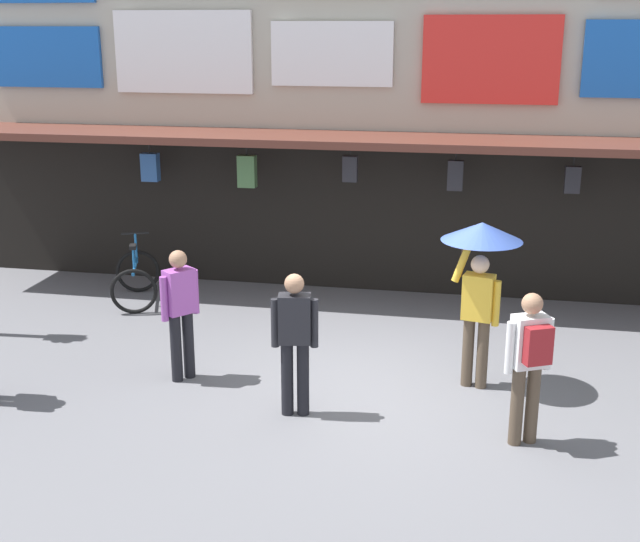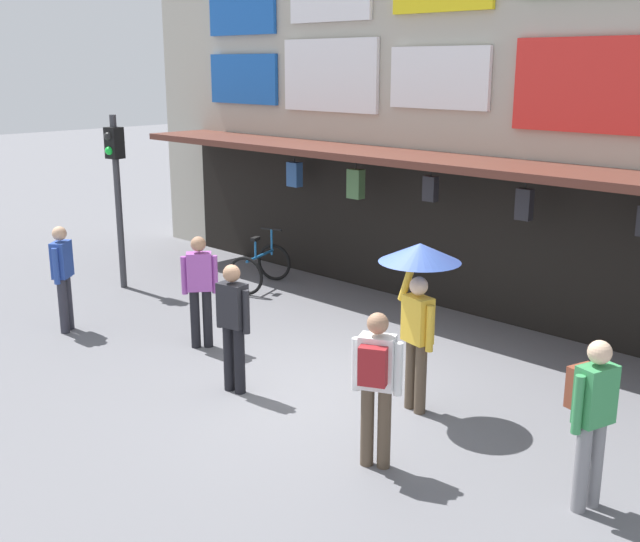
# 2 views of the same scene
# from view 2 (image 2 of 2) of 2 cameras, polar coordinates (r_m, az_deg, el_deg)

# --- Properties ---
(ground_plane) EXTENTS (80.00, 80.00, 0.00)m
(ground_plane) POSITION_cam_2_polar(r_m,az_deg,el_deg) (10.15, 0.25, -8.67)
(ground_plane) COLOR slate
(shopfront) EXTENTS (18.00, 2.60, 8.00)m
(shopfront) POSITION_cam_2_polar(r_m,az_deg,el_deg) (12.97, 14.93, 14.00)
(shopfront) COLOR #B2AD9E
(shopfront) RESTS_ON ground
(traffic_light_near) EXTENTS (0.31, 0.34, 3.20)m
(traffic_light_near) POSITION_cam_2_polar(r_m,az_deg,el_deg) (14.67, -14.76, 6.91)
(traffic_light_near) COLOR #38383D
(traffic_light_near) RESTS_ON ground
(bicycle_parked) EXTENTS (1.07, 1.34, 1.05)m
(bicycle_parked) POSITION_cam_2_polar(r_m,az_deg,el_deg) (14.56, -4.41, 0.29)
(bicycle_parked) COLOR black
(bicycle_parked) RESTS_ON ground
(pedestrian_in_black) EXTENTS (0.40, 0.44, 1.68)m
(pedestrian_in_black) POSITION_cam_2_polar(r_m,az_deg,el_deg) (11.43, -8.81, -1.07)
(pedestrian_in_black) COLOR black
(pedestrian_in_black) RESTS_ON ground
(pedestrian_in_yellow) EXTENTS (0.40, 0.43, 1.68)m
(pedestrian_in_yellow) POSITION_cam_2_polar(r_m,az_deg,el_deg) (12.64, -18.37, -0.12)
(pedestrian_in_yellow) COLOR #2D2D38
(pedestrian_in_yellow) RESTS_ON ground
(pedestrian_in_white) EXTENTS (0.48, 0.46, 1.68)m
(pedestrian_in_white) POSITION_cam_2_polar(r_m,az_deg,el_deg) (7.95, 4.14, -7.93)
(pedestrian_in_white) COLOR brown
(pedestrian_in_white) RESTS_ON ground
(pedestrian_in_blue) EXTENTS (0.52, 0.28, 1.68)m
(pedestrian_in_blue) POSITION_cam_2_polar(r_m,az_deg,el_deg) (9.81, -6.41, -3.68)
(pedestrian_in_blue) COLOR black
(pedestrian_in_blue) RESTS_ON ground
(pedestrian_with_umbrella) EXTENTS (0.96, 0.96, 2.08)m
(pedestrian_with_umbrella) POSITION_cam_2_polar(r_m,az_deg,el_deg) (9.08, 7.29, -0.66)
(pedestrian_with_umbrella) COLOR brown
(pedestrian_with_umbrella) RESTS_ON ground
(pedestrian_in_green) EXTENTS (0.42, 0.51, 1.68)m
(pedestrian_in_green) POSITION_cam_2_polar(r_m,az_deg,el_deg) (7.66, 19.34, -9.70)
(pedestrian_in_green) COLOR gray
(pedestrian_in_green) RESTS_ON ground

